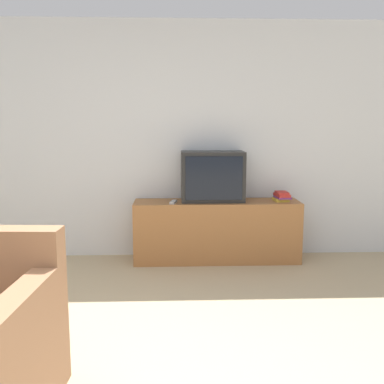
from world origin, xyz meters
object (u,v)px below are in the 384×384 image
(book_stack, at_px, (282,196))
(remote_on_stand, at_px, (173,202))
(television, at_px, (213,176))
(tv_stand, at_px, (217,231))

(book_stack, relative_size, remote_on_stand, 1.37)
(television, bearing_deg, book_stack, -3.64)
(book_stack, bearing_deg, tv_stand, 178.73)
(television, relative_size, book_stack, 2.94)
(tv_stand, relative_size, remote_on_stand, 10.65)
(tv_stand, xyz_separation_m, book_stack, (0.70, -0.02, 0.38))
(remote_on_stand, bearing_deg, television, 16.35)
(television, bearing_deg, tv_stand, -34.71)
(tv_stand, distance_m, book_stack, 0.80)
(remote_on_stand, bearing_deg, tv_stand, 11.09)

